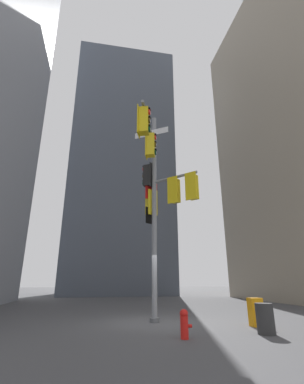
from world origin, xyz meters
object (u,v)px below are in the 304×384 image
Objects in this scene: trash_bin at (265,319)px; newspaper_box at (256,312)px; fire_hydrant at (184,323)px; signal_pole_assembly at (158,184)px.

newspaper_box is at bearing 69.14° from trash_bin.
fire_hydrant is 2.59m from trash_bin.
newspaper_box is 1.49m from trash_bin.
newspaper_box is at bearing 26.96° from fire_hydrant.
signal_pole_assembly is 10.40× the size of trash_bin.
signal_pole_assembly is 6.13m from trash_bin.
trash_bin is at bearing -40.19° from signal_pole_assembly.
trash_bin is at bearing -110.86° from newspaper_box.
trash_bin is (-0.53, -1.40, -0.04)m from newspaper_box.
fire_hydrant is 0.88× the size of trash_bin.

